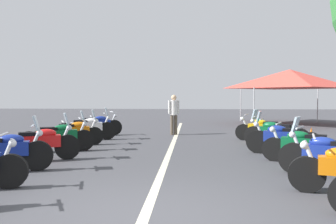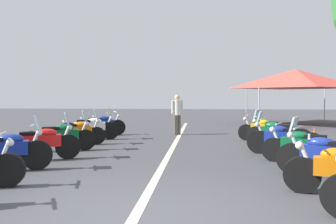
{
  "view_description": "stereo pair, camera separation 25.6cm",
  "coord_description": "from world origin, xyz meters",
  "px_view_note": "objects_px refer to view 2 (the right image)",
  "views": [
    {
      "loc": [
        -4.63,
        -0.64,
        1.65
      ],
      "look_at": [
        4.95,
        0.0,
        1.22
      ],
      "focal_mm": 37.7,
      "sensor_mm": 36.0,
      "label": 1
    },
    {
      "loc": [
        -4.63,
        -0.9,
        1.65
      ],
      "look_at": [
        4.95,
        0.0,
        1.22
      ],
      "focal_mm": 37.7,
      "sensor_mm": 36.0,
      "label": 2
    }
  ],
  "objects_px": {
    "motorcycle_left_row_5": "(77,132)",
    "motorcycle_right_row_4": "(283,138)",
    "bystander_0": "(177,111)",
    "motorcycle_left_row_4": "(60,136)",
    "motorcycle_right_row_2": "(328,155)",
    "motorcycle_left_row_3": "(40,142)",
    "motorcycle_right_row_6": "(266,129)",
    "motorcycle_left_row_6": "(90,127)",
    "motorcycle_right_row_5": "(277,133)",
    "motorcycle_left_row_7": "(100,125)",
    "traffic_cone_1": "(314,137)",
    "motorcycle_left_row_2": "(4,150)",
    "motorcycle_right_row_3": "(305,146)",
    "event_tent": "(296,79)"
  },
  "relations": [
    {
      "from": "motorcycle_left_row_5",
      "to": "motorcycle_right_row_4",
      "type": "height_order",
      "value": "motorcycle_right_row_4"
    },
    {
      "from": "motorcycle_left_row_6",
      "to": "traffic_cone_1",
      "type": "distance_m",
      "value": 7.94
    },
    {
      "from": "motorcycle_left_row_6",
      "to": "motorcycle_right_row_2",
      "type": "distance_m",
      "value": 8.75
    },
    {
      "from": "motorcycle_left_row_5",
      "to": "bystander_0",
      "type": "bearing_deg",
      "value": 27.14
    },
    {
      "from": "motorcycle_right_row_4",
      "to": "event_tent",
      "type": "relative_size",
      "value": 0.36
    },
    {
      "from": "motorcycle_left_row_4",
      "to": "motorcycle_left_row_6",
      "type": "bearing_deg",
      "value": 66.27
    },
    {
      "from": "motorcycle_right_row_5",
      "to": "traffic_cone_1",
      "type": "bearing_deg",
      "value": -131.01
    },
    {
      "from": "event_tent",
      "to": "motorcycle_left_row_3",
      "type": "bearing_deg",
      "value": 142.3
    },
    {
      "from": "motorcycle_right_row_2",
      "to": "motorcycle_left_row_4",
      "type": "bearing_deg",
      "value": 5.85
    },
    {
      "from": "motorcycle_left_row_2",
      "to": "motorcycle_left_row_6",
      "type": "distance_m",
      "value": 5.59
    },
    {
      "from": "motorcycle_left_row_5",
      "to": "motorcycle_left_row_7",
      "type": "height_order",
      "value": "motorcycle_left_row_5"
    },
    {
      "from": "event_tent",
      "to": "bystander_0",
      "type": "bearing_deg",
      "value": 133.14
    },
    {
      "from": "motorcycle_left_row_6",
      "to": "bystander_0",
      "type": "relative_size",
      "value": 1.26
    },
    {
      "from": "motorcycle_left_row_2",
      "to": "traffic_cone_1",
      "type": "bearing_deg",
      "value": 11.5
    },
    {
      "from": "motorcycle_right_row_4",
      "to": "motorcycle_right_row_6",
      "type": "relative_size",
      "value": 0.99
    },
    {
      "from": "motorcycle_left_row_3",
      "to": "motorcycle_right_row_4",
      "type": "xyz_separation_m",
      "value": [
        1.42,
        -6.4,
        0.0
      ]
    },
    {
      "from": "motorcycle_right_row_5",
      "to": "motorcycle_left_row_6",
      "type": "bearing_deg",
      "value": 16.46
    },
    {
      "from": "motorcycle_right_row_4",
      "to": "motorcycle_right_row_5",
      "type": "distance_m",
      "value": 1.47
    },
    {
      "from": "motorcycle_left_row_4",
      "to": "motorcycle_right_row_2",
      "type": "relative_size",
      "value": 1.07
    },
    {
      "from": "motorcycle_left_row_6",
      "to": "event_tent",
      "type": "relative_size",
      "value": 0.39
    },
    {
      "from": "motorcycle_left_row_4",
      "to": "event_tent",
      "type": "distance_m",
      "value": 14.71
    },
    {
      "from": "motorcycle_left_row_7",
      "to": "motorcycle_right_row_3",
      "type": "relative_size",
      "value": 1.01
    },
    {
      "from": "motorcycle_left_row_6",
      "to": "bystander_0",
      "type": "distance_m",
      "value": 3.79
    },
    {
      "from": "motorcycle_right_row_2",
      "to": "motorcycle_left_row_2",
      "type": "bearing_deg",
      "value": 28.48
    },
    {
      "from": "motorcycle_left_row_6",
      "to": "traffic_cone_1",
      "type": "xyz_separation_m",
      "value": [
        -0.87,
        -7.89,
        -0.19
      ]
    },
    {
      "from": "motorcycle_right_row_5",
      "to": "bystander_0",
      "type": "height_order",
      "value": "bystander_0"
    },
    {
      "from": "motorcycle_right_row_4",
      "to": "bystander_0",
      "type": "xyz_separation_m",
      "value": [
        4.89,
        3.31,
        0.52
      ]
    },
    {
      "from": "motorcycle_left_row_3",
      "to": "event_tent",
      "type": "relative_size",
      "value": 0.35
    },
    {
      "from": "motorcycle_right_row_6",
      "to": "traffic_cone_1",
      "type": "xyz_separation_m",
      "value": [
        -1.02,
        -1.37,
        -0.16
      ]
    },
    {
      "from": "bystander_0",
      "to": "motorcycle_left_row_4",
      "type": "bearing_deg",
      "value": -65.12
    },
    {
      "from": "motorcycle_right_row_4",
      "to": "traffic_cone_1",
      "type": "relative_size",
      "value": 3.26
    },
    {
      "from": "motorcycle_left_row_4",
      "to": "motorcycle_left_row_6",
      "type": "distance_m",
      "value": 2.77
    },
    {
      "from": "motorcycle_left_row_2",
      "to": "motorcycle_left_row_5",
      "type": "relative_size",
      "value": 1.06
    },
    {
      "from": "motorcycle_right_row_4",
      "to": "motorcycle_left_row_4",
      "type": "bearing_deg",
      "value": 19.4
    },
    {
      "from": "motorcycle_left_row_7",
      "to": "motorcycle_right_row_5",
      "type": "distance_m",
      "value": 7.2
    },
    {
      "from": "motorcycle_right_row_5",
      "to": "motorcycle_right_row_3",
      "type": "bearing_deg",
      "value": 119.78
    },
    {
      "from": "motorcycle_right_row_3",
      "to": "motorcycle_right_row_5",
      "type": "relative_size",
      "value": 1.04
    },
    {
      "from": "motorcycle_left_row_2",
      "to": "event_tent",
      "type": "distance_m",
      "value": 16.95
    },
    {
      "from": "motorcycle_left_row_7",
      "to": "motorcycle_right_row_5",
      "type": "bearing_deg",
      "value": -48.41
    },
    {
      "from": "motorcycle_left_row_7",
      "to": "motorcycle_right_row_2",
      "type": "bearing_deg",
      "value": -71.81
    },
    {
      "from": "motorcycle_left_row_3",
      "to": "motorcycle_right_row_6",
      "type": "bearing_deg",
      "value": 9.09
    },
    {
      "from": "motorcycle_right_row_6",
      "to": "bystander_0",
      "type": "distance_m",
      "value": 3.93
    },
    {
      "from": "motorcycle_left_row_7",
      "to": "traffic_cone_1",
      "type": "bearing_deg",
      "value": -41.66
    },
    {
      "from": "motorcycle_left_row_2",
      "to": "motorcycle_right_row_4",
      "type": "xyz_separation_m",
      "value": [
        2.76,
        -6.6,
        -0.0
      ]
    },
    {
      "from": "motorcycle_right_row_3",
      "to": "motorcycle_left_row_3",
      "type": "bearing_deg",
      "value": 24.57
    },
    {
      "from": "motorcycle_left_row_5",
      "to": "motorcycle_right_row_2",
      "type": "relative_size",
      "value": 0.98
    },
    {
      "from": "motorcycle_right_row_5",
      "to": "motorcycle_right_row_6",
      "type": "bearing_deg",
      "value": -59.69
    },
    {
      "from": "motorcycle_left_row_3",
      "to": "motorcycle_left_row_4",
      "type": "relative_size",
      "value": 0.94
    },
    {
      "from": "motorcycle_left_row_2",
      "to": "motorcycle_right_row_5",
      "type": "xyz_separation_m",
      "value": [
        4.23,
        -6.73,
        -0.0
      ]
    },
    {
      "from": "motorcycle_left_row_4",
      "to": "motorcycle_right_row_2",
      "type": "xyz_separation_m",
      "value": [
        -2.86,
        -6.74,
        0.01
      ]
    }
  ]
}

